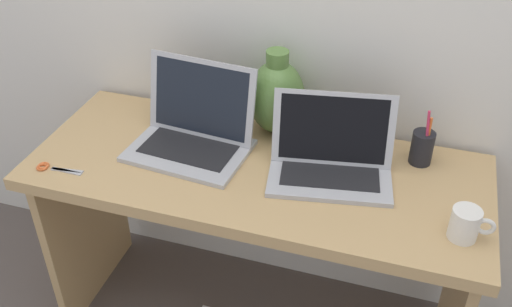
{
  "coord_description": "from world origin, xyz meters",
  "views": [
    {
      "loc": [
        0.42,
        -1.34,
        1.77
      ],
      "look_at": [
        0.0,
        0.0,
        0.77
      ],
      "focal_mm": 40.81,
      "sensor_mm": 36.0,
      "label": 1
    }
  ],
  "objects": [
    {
      "name": "desk",
      "position": [
        0.0,
        0.0,
        0.56
      ],
      "size": [
        1.38,
        0.56,
        0.72
      ],
      "color": "tan",
      "rests_on": "ground"
    },
    {
      "name": "laptop_left",
      "position": [
        -0.22,
        0.06,
        0.79
      ],
      "size": [
        0.38,
        0.29,
        0.26
      ],
      "color": "#B2B2B7",
      "rests_on": "desk"
    },
    {
      "name": "laptop_right",
      "position": [
        0.22,
        0.05,
        0.78
      ],
      "size": [
        0.39,
        0.29,
        0.23
      ],
      "color": "#B2B2B7",
      "rests_on": "desk"
    },
    {
      "name": "green_vase",
      "position": [
        0.0,
        0.22,
        0.85
      ],
      "size": [
        0.18,
        0.18,
        0.28
      ],
      "color": "#5B843D",
      "rests_on": "desk"
    },
    {
      "name": "coffee_mug",
      "position": [
        0.6,
        -0.13,
        0.77
      ],
      "size": [
        0.11,
        0.08,
        0.09
      ],
      "color": "white",
      "rests_on": "desk"
    },
    {
      "name": "pen_cup",
      "position": [
        0.47,
        0.17,
        0.78
      ],
      "size": [
        0.07,
        0.07,
        0.19
      ],
      "color": "black",
      "rests_on": "desk"
    },
    {
      "name": "scissors",
      "position": [
        -0.58,
        -0.19,
        0.73
      ],
      "size": [
        0.15,
        0.04,
        0.01
      ],
      "color": "#B7B7BC",
      "rests_on": "desk"
    }
  ]
}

